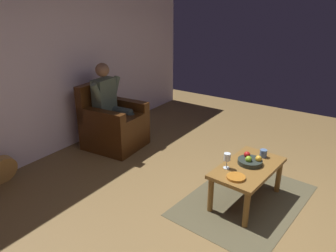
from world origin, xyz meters
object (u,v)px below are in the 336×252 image
object	(u,v)px
fruit_bowl	(250,161)
candle_jar	(263,153)
coffee_table	(248,172)
decorative_dish	(236,177)
person_seated	(111,103)
guitar	(1,167)
wine_glass_near	(227,158)
armchair	(113,125)

from	to	relation	value
fruit_bowl	candle_jar	size ratio (longest dim) A/B	3.02
coffee_table	decorative_dish	bearing A→B (deg)	-1.69
fruit_bowl	candle_jar	bearing A→B (deg)	165.31
person_seated	guitar	world-z (taller)	person_seated
coffee_table	guitar	bearing A→B (deg)	-63.50
guitar	wine_glass_near	bearing A→B (deg)	114.90
fruit_bowl	person_seated	bearing A→B (deg)	-94.91
coffee_table	guitar	size ratio (longest dim) A/B	1.03
decorative_dish	candle_jar	size ratio (longest dim) A/B	2.17
person_seated	wine_glass_near	size ratio (longest dim) A/B	7.30
armchair	person_seated	world-z (taller)	person_seated
guitar	wine_glass_near	size ratio (longest dim) A/B	5.37
guitar	wine_glass_near	world-z (taller)	guitar
guitar	fruit_bowl	bearing A→B (deg)	117.65
person_seated	coffee_table	size ratio (longest dim) A/B	1.32
armchair	decorative_dish	bearing A→B (deg)	70.79
wine_glass_near	candle_jar	bearing A→B (deg)	153.65
wine_glass_near	fruit_bowl	size ratio (longest dim) A/B	0.66
guitar	decorative_dish	size ratio (longest dim) A/B	4.90
guitar	fruit_bowl	world-z (taller)	guitar
armchair	person_seated	xyz separation A→B (m)	(0.00, -0.01, 0.34)
armchair	wine_glass_near	size ratio (longest dim) A/B	5.58
guitar	candle_jar	size ratio (longest dim) A/B	10.65
wine_glass_near	guitar	bearing A→B (deg)	-65.10
guitar	fruit_bowl	size ratio (longest dim) A/B	3.52
person_seated	armchair	bearing A→B (deg)	90.00
coffee_table	candle_jar	world-z (taller)	candle_jar
person_seated	fruit_bowl	distance (m)	2.24
wine_glass_near	fruit_bowl	bearing A→B (deg)	143.77
fruit_bowl	decorative_dish	xyz separation A→B (m)	(0.37, -0.00, -0.02)
candle_jar	wine_glass_near	bearing A→B (deg)	-26.35
wine_glass_near	fruit_bowl	xyz separation A→B (m)	(-0.24, 0.17, -0.09)
wine_glass_near	person_seated	bearing A→B (deg)	-101.76
coffee_table	decorative_dish	world-z (taller)	decorative_dish
coffee_table	decorative_dish	size ratio (longest dim) A/B	5.04
guitar	person_seated	bearing A→B (deg)	166.22
armchair	fruit_bowl	bearing A→B (deg)	80.13
decorative_dish	fruit_bowl	bearing A→B (deg)	179.29
armchair	person_seated	size ratio (longest dim) A/B	0.76
coffee_table	fruit_bowl	world-z (taller)	fruit_bowl
coffee_table	fruit_bowl	bearing A→B (deg)	-175.98
armchair	coffee_table	bearing A→B (deg)	78.51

